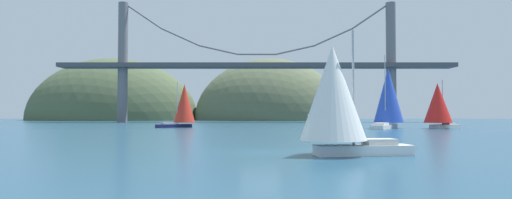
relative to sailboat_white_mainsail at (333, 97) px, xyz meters
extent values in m
plane|color=navy|center=(-4.38, 2.02, -3.47)|extent=(360.00, 360.00, 0.00)
ellipsoid|color=#5B6647|center=(0.62, 137.02, -3.47)|extent=(57.44, 44.00, 46.99)
ellipsoid|color=#4C5B3D|center=(-59.38, 137.02, -3.47)|extent=(64.62, 44.00, 47.23)
cylinder|color=slate|center=(-43.22, 97.02, 13.88)|extent=(2.80, 2.80, 34.70)
cylinder|color=slate|center=(34.46, 97.02, 13.88)|extent=(2.80, 2.80, 34.70)
cube|color=#47474C|center=(-4.38, 97.02, 12.85)|extent=(113.68, 6.00, 1.20)
cylinder|color=slate|center=(-37.67, 97.02, 27.46)|extent=(11.38, 0.50, 7.94)
cylinder|color=slate|center=(-26.57, 97.02, 21.19)|extent=(11.30, 0.50, 5.48)
cylinder|color=slate|center=(-15.48, 97.02, 17.42)|extent=(11.21, 0.50, 3.00)
cylinder|color=slate|center=(-4.38, 97.02, 16.17)|extent=(11.10, 0.50, 0.50)
cylinder|color=slate|center=(6.72, 97.02, 17.42)|extent=(11.21, 0.50, 3.00)
cylinder|color=slate|center=(17.81, 97.02, 21.19)|extent=(11.30, 0.50, 5.48)
cylinder|color=slate|center=(28.91, 97.02, 27.46)|extent=(11.38, 0.50, 7.94)
cube|color=white|center=(1.68, 0.24, -3.17)|extent=(5.92, 2.39, 0.61)
cube|color=beige|center=(2.71, 0.38, -2.68)|extent=(1.99, 1.46, 0.36)
cylinder|color=#B2B2B7|center=(1.11, 0.16, 0.56)|extent=(0.14, 0.14, 6.84)
cone|color=white|center=(-0.14, -0.02, 0.23)|extent=(4.41, 4.41, 5.59)
cube|color=white|center=(26.52, 44.85, -3.14)|extent=(5.96, 4.63, 0.67)
cube|color=beige|center=(27.42, 45.40, -2.62)|extent=(2.33, 2.18, 0.36)
cylinder|color=#B2B2B7|center=(26.02, 44.55, 0.88)|extent=(0.14, 0.14, 7.35)
cone|color=red|center=(24.92, 43.87, 0.72)|extent=(6.06, 6.06, 6.45)
cube|color=white|center=(16.33, 44.49, -3.14)|extent=(6.45, 8.30, 0.65)
cube|color=beige|center=(15.50, 43.21, -2.64)|extent=(2.87, 3.18, 0.36)
cylinder|color=#B2B2B7|center=(16.79, 45.20, 2.95)|extent=(0.14, 0.14, 11.53)
cone|color=blue|center=(17.81, 46.76, 2.13)|extent=(6.80, 6.80, 9.29)
cube|color=#191E4C|center=(-19.16, 49.78, -3.18)|extent=(6.08, 5.10, 0.58)
cube|color=beige|center=(-20.08, 49.10, -2.71)|extent=(2.38, 2.21, 0.36)
cylinder|color=#B2B2B7|center=(-18.65, 50.16, 0.88)|extent=(0.14, 0.14, 7.53)
cone|color=red|center=(-17.53, 50.99, 0.85)|extent=(5.36, 5.36, 6.88)
sphere|color=green|center=(2.18, 30.45, -3.17)|extent=(1.10, 1.10, 1.10)
cylinder|color=black|center=(2.18, 30.45, -2.12)|extent=(0.20, 0.20, 1.60)
sphere|color=#F2EA99|center=(2.18, 30.45, -1.20)|extent=(0.24, 0.24, 0.24)
camera|label=1|loc=(-4.66, -24.92, -1.00)|focal=29.71mm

